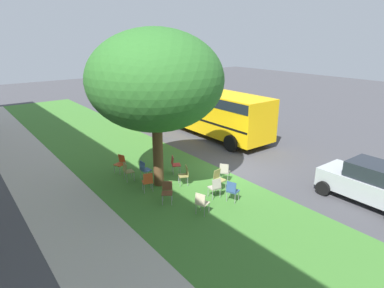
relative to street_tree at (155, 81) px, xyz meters
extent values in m
plane|color=#424247|center=(-0.90, -3.59, -4.57)|extent=(80.00, 80.00, 0.00)
cube|color=#3D752D|center=(-0.90, -0.39, -4.56)|extent=(48.00, 6.00, 0.01)
cube|color=#ADA89E|center=(-0.90, 4.01, -4.56)|extent=(48.00, 2.80, 0.01)
cylinder|color=brown|center=(0.00, 0.00, -2.94)|extent=(0.44, 0.44, 3.26)
ellipsoid|color=#2D6B28|center=(0.00, 0.00, 0.01)|extent=(5.53, 5.53, 4.09)
cube|color=olive|center=(-2.03, -1.79, -4.13)|extent=(0.45, 0.47, 0.04)
cube|color=olive|center=(-1.85, -1.76, -3.89)|extent=(0.14, 0.41, 0.40)
cylinder|color=gray|center=(-2.22, -1.63, -4.35)|extent=(0.02, 0.02, 0.42)
cylinder|color=gray|center=(-2.18, -1.99, -4.35)|extent=(0.02, 0.02, 0.42)
cylinder|color=gray|center=(-1.89, -1.59, -4.35)|extent=(0.02, 0.02, 0.42)
cylinder|color=gray|center=(-1.84, -1.94, -4.35)|extent=(0.02, 0.02, 0.42)
cube|color=#ADA393|center=(-2.42, -1.12, -4.13)|extent=(0.46, 0.47, 0.04)
cube|color=#ADA393|center=(-2.60, -1.09, -3.89)|extent=(0.14, 0.41, 0.40)
cylinder|color=gray|center=(-2.28, -1.32, -4.35)|extent=(0.02, 0.02, 0.42)
cylinder|color=gray|center=(-2.23, -0.97, -4.35)|extent=(0.02, 0.02, 0.42)
cylinder|color=gray|center=(-2.61, -1.27, -4.35)|extent=(0.02, 0.02, 0.42)
cylinder|color=gray|center=(-2.56, -0.92, -4.35)|extent=(0.02, 0.02, 0.42)
cube|color=#B7332D|center=(0.52, -1.30, -4.13)|extent=(0.55, 0.54, 0.04)
cube|color=#B7332D|center=(0.60, -1.14, -3.89)|extent=(0.40, 0.24, 0.40)
cylinder|color=gray|center=(0.29, -1.38, -4.35)|extent=(0.02, 0.02, 0.42)
cylinder|color=gray|center=(0.62, -1.53, -4.35)|extent=(0.02, 0.02, 0.42)
cylinder|color=gray|center=(0.43, -1.07, -4.35)|extent=(0.02, 0.02, 0.42)
cylinder|color=gray|center=(0.76, -1.22, -4.35)|extent=(0.02, 0.02, 0.42)
cube|color=olive|center=(1.17, 0.85, -4.13)|extent=(0.48, 0.46, 0.04)
cube|color=olive|center=(1.20, 1.03, -3.89)|extent=(0.41, 0.15, 0.40)
cylinder|color=gray|center=(0.97, 0.71, -4.35)|extent=(0.02, 0.02, 0.42)
cylinder|color=gray|center=(1.32, 0.65, -4.35)|extent=(0.02, 0.02, 0.42)
cylinder|color=gray|center=(1.02, 1.05, -4.35)|extent=(0.02, 0.02, 0.42)
cylinder|color=gray|center=(1.37, 0.99, -4.35)|extent=(0.02, 0.02, 0.42)
cube|color=#335184|center=(-3.10, -1.51, -4.13)|extent=(0.53, 0.52, 0.04)
cube|color=#335184|center=(-3.16, -1.34, -3.89)|extent=(0.40, 0.22, 0.40)
cylinder|color=gray|center=(-3.21, -1.74, -4.35)|extent=(0.02, 0.02, 0.42)
cylinder|color=gray|center=(-2.87, -1.61, -4.35)|extent=(0.02, 0.02, 0.42)
cylinder|color=gray|center=(-3.33, -1.42, -4.35)|extent=(0.02, 0.02, 0.42)
cylinder|color=gray|center=(-2.99, -1.29, -4.35)|extent=(0.02, 0.02, 0.42)
cube|color=#ADA393|center=(-1.51, -2.56, -4.13)|extent=(0.57, 0.56, 0.04)
cube|color=#ADA393|center=(-1.61, -2.41, -3.89)|extent=(0.38, 0.29, 0.40)
cylinder|color=gray|center=(-1.57, -2.80, -4.35)|extent=(0.02, 0.02, 0.42)
cylinder|color=gray|center=(-1.26, -2.60, -4.35)|extent=(0.02, 0.02, 0.42)
cylinder|color=gray|center=(-1.75, -2.51, -4.35)|extent=(0.02, 0.02, 0.42)
cylinder|color=gray|center=(-1.45, -2.32, -4.35)|extent=(0.02, 0.02, 0.42)
cube|color=brown|center=(-1.67, 0.66, -4.13)|extent=(0.57, 0.58, 0.04)
cube|color=brown|center=(-1.53, 0.55, -3.89)|extent=(0.31, 0.37, 0.40)
cylinder|color=gray|center=(-1.70, 0.91, -4.35)|extent=(0.02, 0.02, 0.42)
cylinder|color=gray|center=(-1.91, 0.62, -4.35)|extent=(0.02, 0.02, 0.42)
cylinder|color=gray|center=(-1.43, 0.70, -4.35)|extent=(0.02, 0.02, 0.42)
cylinder|color=gray|center=(-1.64, 0.42, -4.35)|extent=(0.02, 0.02, 0.42)
cube|color=olive|center=(-0.69, -0.82, -4.13)|extent=(0.55, 0.54, 0.04)
cube|color=olive|center=(-0.77, -0.99, -3.89)|extent=(0.40, 0.24, 0.40)
cylinder|color=gray|center=(-0.46, -0.74, -4.35)|extent=(0.02, 0.02, 0.42)
cylinder|color=gray|center=(-0.78, -0.59, -4.35)|extent=(0.02, 0.02, 0.42)
cylinder|color=gray|center=(-0.60, -1.05, -4.35)|extent=(0.02, 0.02, 0.42)
cylinder|color=gray|center=(-0.92, -0.90, -4.35)|extent=(0.02, 0.02, 0.42)
cube|color=#C64C1E|center=(-0.29, 0.74, -4.13)|extent=(0.51, 0.52, 0.04)
cube|color=#C64C1E|center=(-0.46, 0.80, -3.89)|extent=(0.20, 0.41, 0.40)
cylinder|color=gray|center=(-0.19, 0.52, -4.35)|extent=(0.02, 0.02, 0.42)
cylinder|color=gray|center=(-0.08, 0.86, -4.35)|extent=(0.02, 0.02, 0.42)
cylinder|color=gray|center=(-0.51, 0.62, -4.35)|extent=(0.02, 0.02, 0.42)
cylinder|color=gray|center=(-0.40, 0.97, -4.35)|extent=(0.02, 0.02, 0.42)
cube|color=beige|center=(-3.13, 0.07, -4.13)|extent=(0.53, 0.52, 0.04)
cube|color=beige|center=(-3.20, 0.24, -3.89)|extent=(0.40, 0.22, 0.40)
cylinder|color=gray|center=(-3.24, -0.15, -4.35)|extent=(0.02, 0.02, 0.42)
cylinder|color=gray|center=(-2.90, -0.03, -4.35)|extent=(0.02, 0.02, 0.42)
cylinder|color=gray|center=(-3.36, 0.16, -4.35)|extent=(0.02, 0.02, 0.42)
cylinder|color=gray|center=(-3.03, 0.29, -4.35)|extent=(0.02, 0.02, 0.42)
cube|color=#C64C1E|center=(2.21, 0.82, -4.13)|extent=(0.53, 0.51, 0.04)
cube|color=#C64C1E|center=(2.27, 0.65, -3.89)|extent=(0.41, 0.21, 0.40)
cylinder|color=gray|center=(2.33, 1.04, -4.35)|extent=(0.02, 0.02, 0.42)
cylinder|color=gray|center=(1.99, 0.92, -4.35)|extent=(0.02, 0.02, 0.42)
cylinder|color=gray|center=(2.44, 0.72, -4.35)|extent=(0.02, 0.02, 0.42)
cylinder|color=gray|center=(2.10, 0.60, -4.35)|extent=(0.02, 0.02, 0.42)
cube|color=#335184|center=(0.87, 0.15, -4.13)|extent=(0.43, 0.42, 0.04)
cube|color=#335184|center=(0.86, 0.33, -3.89)|extent=(0.40, 0.10, 0.40)
cylinder|color=gray|center=(0.69, -0.02, -4.35)|extent=(0.02, 0.02, 0.42)
cylinder|color=gray|center=(1.05, -0.01, -4.35)|extent=(0.02, 0.02, 0.42)
cylinder|color=gray|center=(0.68, 0.32, -4.35)|extent=(0.02, 0.02, 0.42)
cylinder|color=gray|center=(1.04, 0.33, -4.35)|extent=(0.02, 0.02, 0.42)
cube|color=#ADB2B7|center=(-6.39, -5.70, -3.89)|extent=(3.70, 1.64, 0.76)
cube|color=#1E232B|center=(-6.54, -5.70, -3.24)|extent=(1.90, 1.44, 0.64)
cylinder|color=black|center=(-4.99, -4.83, -4.27)|extent=(0.60, 0.18, 0.60)
cylinder|color=black|center=(-4.99, -6.57, -4.27)|extent=(0.60, 0.18, 0.60)
cube|color=yellow|center=(5.23, -6.84, -2.94)|extent=(10.40, 2.44, 2.50)
cube|color=black|center=(5.23, -6.84, -3.29)|extent=(10.30, 2.46, 0.12)
cube|color=black|center=(5.23, -6.84, -2.04)|extent=(10.30, 2.46, 0.56)
cylinder|color=black|center=(9.23, -5.58, -4.09)|extent=(0.96, 0.28, 0.96)
cylinder|color=black|center=(9.23, -8.10, -4.09)|extent=(0.96, 0.28, 0.96)
cylinder|color=black|center=(1.23, -5.58, -4.09)|extent=(0.96, 0.28, 0.96)
cylinder|color=black|center=(1.23, -8.10, -4.09)|extent=(0.96, 0.28, 0.96)
camera|label=1|loc=(-11.41, 6.91, 1.73)|focal=30.70mm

